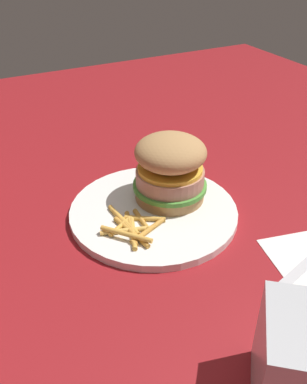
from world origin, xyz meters
The scene contains 5 objects.
ground_plane centered at (0.00, 0.00, 0.00)m, with size 1.60×1.60×0.00m, color maroon.
plate centered at (-0.02, 0.03, 0.01)m, with size 0.26×0.26×0.01m, color white.
sandwich centered at (-0.04, 0.06, 0.06)m, with size 0.12×0.12×0.10m.
fries_pile centered at (0.01, -0.03, 0.02)m, with size 0.11×0.10×0.01m.
napkin_dispenser centered at (0.30, 0.00, 0.05)m, with size 0.09×0.06×0.10m, color #B7BABF.
Camera 1 is at (0.45, -0.22, 0.39)m, focal length 39.63 mm.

